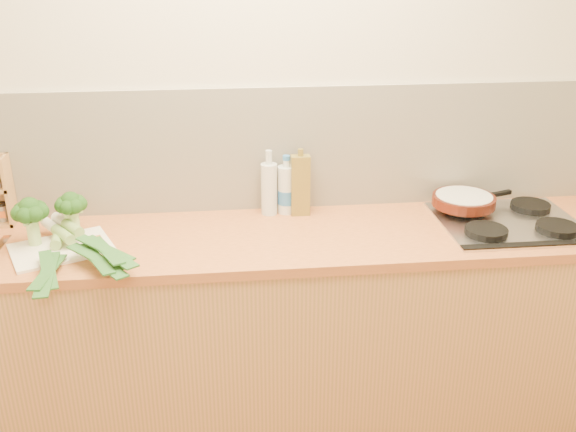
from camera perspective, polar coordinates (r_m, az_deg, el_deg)
name	(u,v)px	position (r m, az deg, el deg)	size (l,w,h in m)	color
room_shell	(262,150)	(2.78, -2.37, 5.89)	(3.50, 3.50, 3.50)	beige
counter	(269,329)	(2.82, -1.70, -10.00)	(3.20, 0.62, 0.90)	tan
gas_hob	(509,221)	(2.85, 19.09, -0.41)	(0.58, 0.50, 0.04)	silver
chopping_board	(62,249)	(2.62, -19.49, -2.75)	(0.36, 0.27, 0.01)	white
broccoli_left	(30,213)	(2.63, -21.94, 0.29)	(0.14, 0.14, 0.19)	#A6CB76
broccoli_right	(71,206)	(2.66, -18.72, 0.86)	(0.12, 0.13, 0.19)	#A6CB76
leek_front	(55,247)	(2.57, -20.01, -2.61)	(0.13, 0.65, 0.04)	white
leek_mid	(72,241)	(2.56, -18.63, -2.12)	(0.41, 0.56, 0.04)	white
leek_back	(83,235)	(2.55, -17.76, -1.60)	(0.40, 0.52, 0.04)	white
skillet	(464,200)	(2.89, 15.40, 1.38)	(0.39, 0.27, 0.05)	#46160B
oil_tin	(300,185)	(2.75, 1.10, 2.78)	(0.08, 0.05, 0.30)	olive
glass_bottle	(269,188)	(2.77, -1.69, 2.52)	(0.07, 0.07, 0.29)	silver
amber_bottle	(297,191)	(2.78, 0.81, 2.25)	(0.06, 0.06, 0.25)	brown
water_bottle	(286,191)	(2.79, -0.14, 2.25)	(0.08, 0.08, 0.24)	silver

